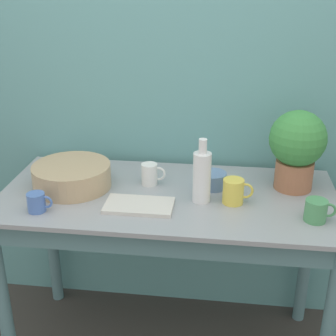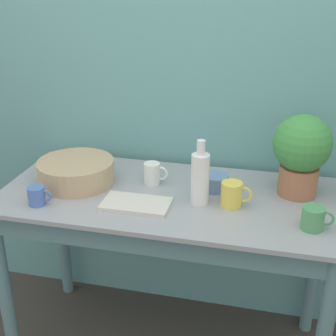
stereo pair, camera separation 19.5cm
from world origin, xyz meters
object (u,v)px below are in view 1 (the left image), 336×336
at_px(mug_blue, 37,202).
at_px(mug_green, 316,211).
at_px(potted_plant, 297,146).
at_px(mug_white, 150,174).
at_px(tray_board, 139,205).
at_px(bottle_tall, 202,176).
at_px(bowl_small_blue, 213,180).
at_px(bowl_wash_large, 72,176).
at_px(mug_yellow, 234,191).

bearing_deg(mug_blue, mug_green, 3.25).
height_order(potted_plant, mug_blue, potted_plant).
height_order(mug_white, tray_board, mug_white).
distance_m(bottle_tall, bowl_small_blue, 0.16).
distance_m(potted_plant, mug_blue, 1.10).
distance_m(bottle_tall, mug_blue, 0.67).
bearing_deg(mug_green, mug_white, 160.33).
xyz_separation_m(bowl_wash_large, mug_green, (1.02, -0.17, -0.01)).
relative_size(bottle_tall, mug_blue, 2.64).
relative_size(potted_plant, mug_blue, 3.40).
bearing_deg(tray_board, bottle_tall, 19.56).
bearing_deg(bowl_small_blue, tray_board, -141.76).
bearing_deg(mug_green, bowl_small_blue, 148.52).
height_order(mug_blue, bowl_small_blue, mug_blue).
height_order(bowl_wash_large, mug_yellow, same).
distance_m(bottle_tall, mug_white, 0.28).
relative_size(mug_green, mug_blue, 1.15).
relative_size(bottle_tall, mug_green, 2.30).
height_order(bowl_wash_large, mug_blue, bowl_wash_large).
bearing_deg(bottle_tall, tray_board, -160.44).
height_order(potted_plant, bottle_tall, potted_plant).
bearing_deg(mug_white, potted_plant, 3.81).
bearing_deg(bowl_wash_large, mug_green, -9.69).
bearing_deg(mug_green, bottle_tall, 166.29).
relative_size(potted_plant, mug_green, 2.95).
xyz_separation_m(bottle_tall, mug_yellow, (0.13, 0.00, -0.06)).
height_order(mug_green, tray_board, mug_green).
bearing_deg(bowl_small_blue, mug_green, -31.48).
xyz_separation_m(bowl_wash_large, mug_yellow, (0.70, -0.06, 0.00)).
xyz_separation_m(mug_white, bowl_small_blue, (0.28, 0.00, -0.01)).
bearing_deg(potted_plant, bowl_small_blue, -173.80).
bearing_deg(mug_green, tray_board, 178.25).
xyz_separation_m(mug_yellow, bowl_small_blue, (-0.09, 0.14, -0.02)).
bearing_deg(mug_green, potted_plant, 100.68).
relative_size(mug_white, tray_board, 0.39).
height_order(bottle_tall, bowl_small_blue, bottle_tall).
height_order(bowl_wash_large, mug_green, bowl_wash_large).
xyz_separation_m(mug_white, mug_blue, (-0.40, -0.30, -0.01)).
height_order(bowl_wash_large, bottle_tall, bottle_tall).
bearing_deg(mug_yellow, bottle_tall, -179.52).
bearing_deg(mug_white, mug_blue, -142.95).
bearing_deg(bowl_small_blue, potted_plant, 6.20).
height_order(potted_plant, tray_board, potted_plant).
relative_size(potted_plant, mug_white, 3.22).
bearing_deg(mug_white, mug_yellow, -19.94).
height_order(bowl_wash_large, bowl_small_blue, bowl_wash_large).
distance_m(bowl_wash_large, mug_blue, 0.24).
bearing_deg(mug_white, bottle_tall, -29.71).
xyz_separation_m(bottle_tall, mug_white, (-0.24, 0.13, -0.06)).
relative_size(bowl_wash_large, mug_green, 2.87).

